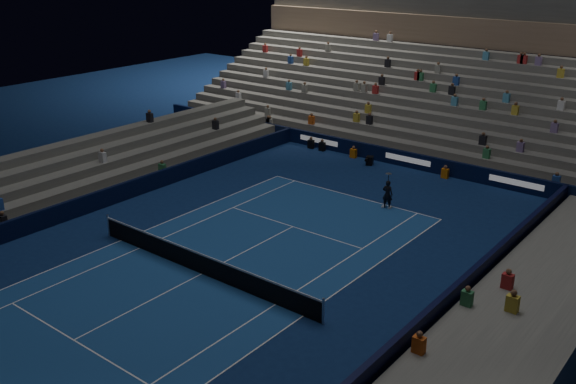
% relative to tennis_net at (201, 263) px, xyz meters
% --- Properties ---
extents(ground, '(90.00, 90.00, 0.00)m').
position_rel_tennis_net_xyz_m(ground, '(0.00, 0.00, -0.50)').
color(ground, '#0C204D').
rests_on(ground, ground).
extents(court_surface, '(10.97, 23.77, 0.01)m').
position_rel_tennis_net_xyz_m(court_surface, '(0.00, 0.00, -0.50)').
color(court_surface, navy).
rests_on(court_surface, ground).
extents(sponsor_barrier_far, '(44.00, 0.25, 1.00)m').
position_rel_tennis_net_xyz_m(sponsor_barrier_far, '(0.00, 18.50, -0.00)').
color(sponsor_barrier_far, black).
rests_on(sponsor_barrier_far, ground).
extents(sponsor_barrier_east, '(0.25, 37.00, 1.00)m').
position_rel_tennis_net_xyz_m(sponsor_barrier_east, '(9.70, 0.00, -0.00)').
color(sponsor_barrier_east, black).
rests_on(sponsor_barrier_east, ground).
extents(sponsor_barrier_west, '(0.25, 37.00, 1.00)m').
position_rel_tennis_net_xyz_m(sponsor_barrier_west, '(-9.70, 0.00, -0.00)').
color(sponsor_barrier_west, black).
rests_on(sponsor_barrier_west, ground).
extents(grandstand_main, '(44.00, 15.20, 11.20)m').
position_rel_tennis_net_xyz_m(grandstand_main, '(0.00, 27.90, 2.87)').
color(grandstand_main, '#605F5B').
rests_on(grandstand_main, ground).
extents(grandstand_east, '(5.00, 37.00, 2.50)m').
position_rel_tennis_net_xyz_m(grandstand_east, '(13.17, 0.00, 0.41)').
color(grandstand_east, slate).
rests_on(grandstand_east, ground).
extents(grandstand_west, '(5.00, 37.00, 2.50)m').
position_rel_tennis_net_xyz_m(grandstand_west, '(-13.17, 0.00, 0.41)').
color(grandstand_west, '#60615C').
rests_on(grandstand_west, ground).
extents(tennis_net, '(12.90, 0.10, 1.10)m').
position_rel_tennis_net_xyz_m(tennis_net, '(0.00, 0.00, 0.00)').
color(tennis_net, '#B2B2B7').
rests_on(tennis_net, ground).
extents(tennis_player, '(0.63, 0.47, 1.58)m').
position_rel_tennis_net_xyz_m(tennis_player, '(2.44, 11.56, 0.29)').
color(tennis_player, black).
rests_on(tennis_player, ground).
extents(broadcast_camera, '(0.58, 0.94, 0.57)m').
position_rel_tennis_net_xyz_m(broadcast_camera, '(-2.22, 17.35, -0.21)').
color(broadcast_camera, black).
rests_on(broadcast_camera, ground).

